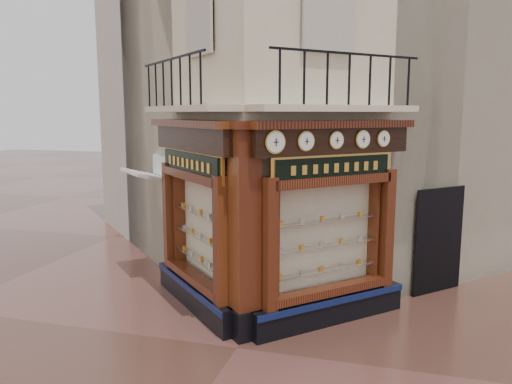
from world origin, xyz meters
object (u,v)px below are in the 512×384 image
(clock_d, at_px, (363,139))
(awning, at_px, (150,277))
(corner_pilaster, at_px, (245,234))
(clock_c, at_px, (336,140))
(clock_a, at_px, (275,142))
(signboard_left, at_px, (191,163))
(clock_e, at_px, (383,139))
(clock_b, at_px, (306,141))
(signboard_right, at_px, (334,168))

(clock_d, bearing_deg, awning, 121.50)
(corner_pilaster, xyz_separation_m, clock_c, (1.50, 0.90, 1.67))
(clock_a, relative_size, awning, 0.26)
(clock_a, xyz_separation_m, clock_d, (1.38, 1.38, 0.00))
(clock_a, distance_m, clock_d, 1.96)
(clock_d, xyz_separation_m, signboard_left, (-3.41, -0.33, -0.52))
(clock_e, height_order, signboard_left, clock_e)
(clock_d, xyz_separation_m, awning, (-5.26, 1.26, -3.62))
(clock_d, bearing_deg, signboard_left, 140.54)
(corner_pilaster, distance_m, clock_e, 3.34)
(clock_c, distance_m, awning, 6.26)
(clock_b, height_order, awning, clock_b)
(clock_b, xyz_separation_m, clock_d, (0.93, 0.93, 0.00))
(clock_d, distance_m, signboard_left, 3.46)
(signboard_right, bearing_deg, signboard_left, 135.00)
(clock_b, xyz_separation_m, awning, (-4.33, 2.19, -3.62))
(clock_b, relative_size, clock_e, 1.11)
(signboard_right, bearing_deg, clock_e, -5.72)
(corner_pilaster, bearing_deg, clock_e, -8.51)
(clock_a, distance_m, signboard_left, 2.34)
(signboard_left, bearing_deg, clock_b, -148.57)
(awning, bearing_deg, signboard_right, -153.46)
(clock_a, bearing_deg, clock_d, 0.00)
(clock_c, bearing_deg, clock_b, -180.00)
(clock_c, xyz_separation_m, clock_d, (0.45, 0.45, 0.00))
(clock_c, relative_size, awning, 0.21)
(clock_e, distance_m, signboard_left, 3.88)
(clock_e, bearing_deg, clock_c, 180.00)
(clock_b, relative_size, clock_d, 1.02)
(clock_b, distance_m, clock_c, 0.68)
(corner_pilaster, height_order, signboard_right, corner_pilaster)
(awning, distance_m, signboard_right, 5.91)
(clock_b, bearing_deg, clock_d, 0.00)
(corner_pilaster, xyz_separation_m, clock_e, (2.32, 1.72, 1.67))
(clock_c, relative_size, clock_e, 1.02)
(corner_pilaster, bearing_deg, awning, 96.81)
(clock_c, bearing_deg, clock_e, -0.00)
(corner_pilaster, bearing_deg, clock_b, -22.84)
(corner_pilaster, xyz_separation_m, clock_d, (1.95, 1.34, 1.67))
(clock_d, bearing_deg, signboard_right, 169.18)
(clock_a, bearing_deg, awning, 100.70)
(clock_c, bearing_deg, clock_a, -180.00)
(awning, bearing_deg, clock_d, -148.50)
(clock_d, xyz_separation_m, clock_e, (0.37, 0.37, -0.00))
(clock_c, bearing_deg, corner_pilaster, 165.87)
(clock_b, bearing_deg, awning, 108.16)
(clock_b, bearing_deg, clock_e, 0.00)
(corner_pilaster, distance_m, clock_b, 2.00)
(clock_c, relative_size, signboard_left, 0.15)
(clock_b, relative_size, awning, 0.23)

